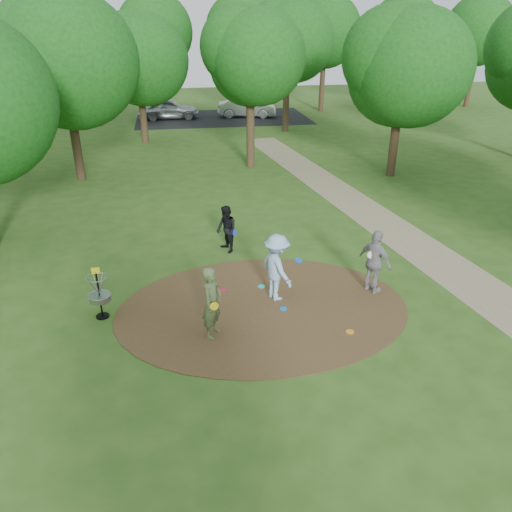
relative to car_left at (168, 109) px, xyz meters
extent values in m
plane|color=#2D5119|center=(2.37, -30.23, -0.82)|extent=(100.00, 100.00, 0.00)
cylinder|color=#47301C|center=(2.37, -30.23, -0.81)|extent=(8.40, 8.40, 0.02)
cube|color=#8C7A5B|center=(8.87, -28.23, -0.81)|extent=(7.55, 39.89, 0.01)
cube|color=black|center=(4.37, -0.23, -0.82)|extent=(14.00, 8.00, 0.01)
imported|color=#4E6138|center=(0.85, -31.31, 0.16)|extent=(0.77, 0.86, 1.97)
cylinder|color=yellow|center=(0.88, -31.59, 0.22)|extent=(0.22, 0.06, 0.22)
imported|color=#93B4DC|center=(2.86, -29.72, 0.20)|extent=(1.18, 1.50, 2.04)
cylinder|color=blue|center=(3.51, -29.70, 0.37)|extent=(0.30, 0.30, 0.08)
imported|color=black|center=(1.79, -26.20, 0.02)|extent=(0.88, 0.99, 1.68)
cylinder|color=#0D1BE2|center=(2.03, -26.26, -0.07)|extent=(0.22, 0.07, 0.22)
imported|color=gray|center=(5.82, -29.81, 0.18)|extent=(1.00, 1.26, 1.99)
cylinder|color=silver|center=(5.65, -29.86, 0.45)|extent=(0.22, 0.07, 0.22)
cylinder|color=#1AD0C4|center=(2.54, -29.00, -0.79)|extent=(0.22, 0.22, 0.02)
cylinder|color=blue|center=(2.94, -30.40, -0.79)|extent=(0.22, 0.22, 0.02)
cylinder|color=red|center=(1.34, -29.05, -0.79)|extent=(0.22, 0.22, 0.02)
imported|color=#A6A8AE|center=(0.00, 0.00, 0.00)|extent=(4.83, 1.99, 1.64)
imported|color=#A8A9B0|center=(6.43, -0.21, -0.04)|extent=(4.98, 2.56, 1.56)
cylinder|color=orange|center=(4.43, -31.82, -0.79)|extent=(0.22, 0.22, 0.02)
cylinder|color=black|center=(-2.13, -29.93, -0.14)|extent=(0.05, 0.05, 1.35)
cylinder|color=black|center=(-2.13, -29.93, -0.80)|extent=(0.36, 0.36, 0.04)
cylinder|color=gray|center=(-2.13, -29.93, -0.20)|extent=(0.60, 0.60, 0.16)
torus|color=gray|center=(-2.13, -29.93, -0.12)|extent=(0.63, 0.63, 0.03)
torus|color=gray|center=(-2.13, -29.93, 0.43)|extent=(0.58, 0.58, 0.02)
cube|color=yellow|center=(-2.13, -29.93, 0.63)|extent=(0.22, 0.02, 0.18)
cylinder|color=#332316|center=(-4.63, -16.23, 1.08)|extent=(0.44, 0.44, 3.80)
sphere|color=#144612|center=(-4.63, -16.23, 4.70)|extent=(6.25, 6.25, 6.25)
cylinder|color=#332316|center=(4.37, -15.23, 1.27)|extent=(0.44, 0.44, 4.18)
sphere|color=#144612|center=(4.37, -15.23, 4.67)|extent=(4.78, 4.78, 4.78)
cylinder|color=#332316|center=(11.37, -18.23, 0.99)|extent=(0.44, 0.44, 3.61)
sphere|color=#144612|center=(11.37, -18.23, 4.33)|extent=(5.60, 5.60, 5.60)
cylinder|color=#332316|center=(-1.63, -8.23, 0.89)|extent=(0.44, 0.44, 3.42)
sphere|color=#144612|center=(-1.63, -8.23, 4.11)|extent=(5.50, 5.50, 5.50)
cylinder|color=#332316|center=(8.37, -6.23, 1.37)|extent=(0.44, 0.44, 4.37)
sphere|color=#144612|center=(8.37, -6.23, 5.02)|extent=(5.35, 5.35, 5.35)
camera|label=1|loc=(0.15, -42.30, 6.75)|focal=35.00mm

